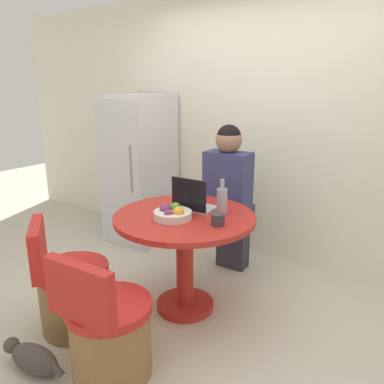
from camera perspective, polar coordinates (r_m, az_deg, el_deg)
The scene contains 12 objects.
ground_plane at distance 2.92m, azimuth -2.52°, elevation -19.63°, with size 12.00×12.00×0.00m, color beige.
wall_back at distance 3.73m, azimuth 11.21°, elevation 9.50°, with size 7.00×0.06×2.60m.
refrigerator at distance 4.18m, azimuth -8.02°, elevation 3.47°, with size 0.61×0.68×1.62m.
dining_table at distance 2.84m, azimuth -1.12°, elevation -7.22°, with size 1.05×1.05×0.78m.
chair_near_left_corner at distance 2.88m, azimuth -17.89°, elevation -14.37°, with size 0.58×0.58×0.82m.
chair_near_camera at distance 2.42m, azimuth -12.58°, elevation -20.45°, with size 0.50×0.50×0.82m.
person_seated at distance 3.39m, azimuth 5.75°, elevation 0.06°, with size 0.40×0.37×1.38m.
laptop at distance 2.85m, azimuth 0.19°, elevation -1.60°, with size 0.30×0.21×0.26m.
fruit_bowl at distance 2.68m, azimuth -2.98°, elevation -3.28°, with size 0.27×0.27×0.10m.
coffee_cup at distance 2.56m, azimuth 3.95°, elevation -4.18°, with size 0.09×0.09×0.08m.
bottle at distance 2.78m, azimuth 4.59°, elevation -1.24°, with size 0.08×0.08×0.26m.
cat at distance 2.68m, azimuth -23.09°, elevation -22.25°, with size 0.48×0.20×0.18m.
Camera 1 is at (1.41, -1.91, 1.70)m, focal length 35.00 mm.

